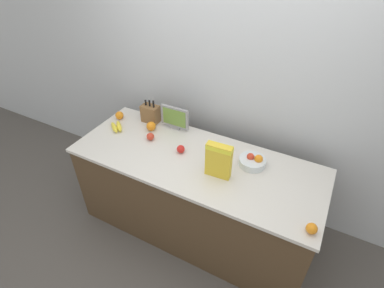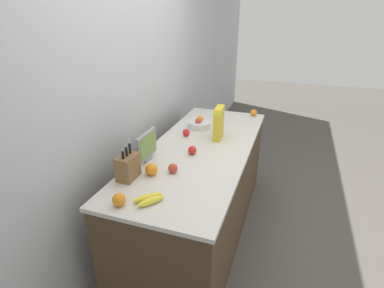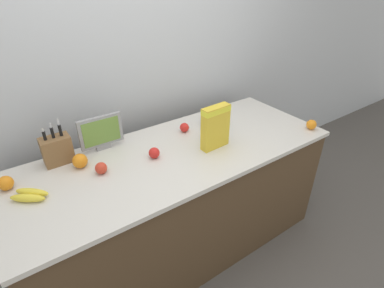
{
  "view_description": "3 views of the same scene",
  "coord_description": "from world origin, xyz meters",
  "px_view_note": "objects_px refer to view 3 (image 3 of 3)",
  "views": [
    {
      "loc": [
        0.87,
        -1.71,
        2.48
      ],
      "look_at": [
        -0.06,
        0.05,
        0.97
      ],
      "focal_mm": 28.0,
      "sensor_mm": 36.0,
      "label": 1
    },
    {
      "loc": [
        -2.22,
        -0.7,
        1.94
      ],
      "look_at": [
        -0.09,
        0.05,
        0.93
      ],
      "focal_mm": 28.0,
      "sensor_mm": 36.0,
      "label": 2
    },
    {
      "loc": [
        -0.87,
        -1.42,
        1.91
      ],
      "look_at": [
        0.1,
        -0.03,
        0.91
      ],
      "focal_mm": 28.0,
      "sensor_mm": 36.0,
      "label": 3
    }
  ],
  "objects_px": {
    "small_monitor": "(101,132)",
    "apple_by_knife_block": "(184,127)",
    "orange_by_cereal": "(80,161)",
    "banana_bunch": "(30,195)",
    "apple_rightmost": "(101,168)",
    "orange_mid_right": "(311,125)",
    "knife_block": "(57,150)",
    "apple_front": "(154,153)",
    "orange_back_center": "(6,183)",
    "fruit_bowl": "(215,121)",
    "cereal_box": "(215,125)"
  },
  "relations": [
    {
      "from": "small_monitor",
      "to": "apple_by_knife_block",
      "type": "distance_m",
      "value": 0.59
    },
    {
      "from": "apple_by_knife_block",
      "to": "orange_by_cereal",
      "type": "relative_size",
      "value": 0.77
    },
    {
      "from": "orange_by_cereal",
      "to": "apple_by_knife_block",
      "type": "bearing_deg",
      "value": 1.37
    },
    {
      "from": "banana_bunch",
      "to": "apple_rightmost",
      "type": "xyz_separation_m",
      "value": [
        0.39,
        0.0,
        0.01
      ]
    },
    {
      "from": "apple_by_knife_block",
      "to": "orange_mid_right",
      "type": "distance_m",
      "value": 0.94
    },
    {
      "from": "apple_rightmost",
      "to": "small_monitor",
      "type": "bearing_deg",
      "value": 67.08
    },
    {
      "from": "knife_block",
      "to": "apple_front",
      "type": "bearing_deg",
      "value": -30.15
    },
    {
      "from": "orange_back_center",
      "to": "banana_bunch",
      "type": "bearing_deg",
      "value": -60.26
    },
    {
      "from": "small_monitor",
      "to": "orange_by_cereal",
      "type": "bearing_deg",
      "value": -146.26
    },
    {
      "from": "orange_back_center",
      "to": "apple_by_knife_block",
      "type": "bearing_deg",
      "value": -0.07
    },
    {
      "from": "apple_front",
      "to": "orange_mid_right",
      "type": "height_order",
      "value": "orange_mid_right"
    },
    {
      "from": "orange_mid_right",
      "to": "orange_by_cereal",
      "type": "relative_size",
      "value": 0.83
    },
    {
      "from": "banana_bunch",
      "to": "orange_mid_right",
      "type": "height_order",
      "value": "orange_mid_right"
    },
    {
      "from": "orange_back_center",
      "to": "apple_rightmost",
      "type": "bearing_deg",
      "value": -17.68
    },
    {
      "from": "apple_front",
      "to": "apple_rightmost",
      "type": "height_order",
      "value": "same"
    },
    {
      "from": "apple_rightmost",
      "to": "orange_mid_right",
      "type": "bearing_deg",
      "value": -13.53
    },
    {
      "from": "apple_by_knife_block",
      "to": "apple_rightmost",
      "type": "relative_size",
      "value": 0.97
    },
    {
      "from": "small_monitor",
      "to": "fruit_bowl",
      "type": "height_order",
      "value": "small_monitor"
    },
    {
      "from": "cereal_box",
      "to": "apple_by_knife_block",
      "type": "xyz_separation_m",
      "value": [
        -0.05,
        0.29,
        -0.13
      ]
    },
    {
      "from": "apple_by_knife_block",
      "to": "orange_back_center",
      "type": "bearing_deg",
      "value": 179.93
    },
    {
      "from": "apple_rightmost",
      "to": "orange_back_center",
      "type": "xyz_separation_m",
      "value": [
        -0.47,
        0.15,
        0.01
      ]
    },
    {
      "from": "orange_mid_right",
      "to": "orange_by_cereal",
      "type": "distance_m",
      "value": 1.63
    },
    {
      "from": "cereal_box",
      "to": "apple_rightmost",
      "type": "xyz_separation_m",
      "value": [
        -0.73,
        0.14,
        -0.12
      ]
    },
    {
      "from": "apple_rightmost",
      "to": "cereal_box",
      "type": "bearing_deg",
      "value": -11.12
    },
    {
      "from": "orange_by_cereal",
      "to": "banana_bunch",
      "type": "bearing_deg",
      "value": -156.12
    },
    {
      "from": "cereal_box",
      "to": "orange_mid_right",
      "type": "bearing_deg",
      "value": -19.1
    },
    {
      "from": "knife_block",
      "to": "apple_rightmost",
      "type": "bearing_deg",
      "value": -56.91
    },
    {
      "from": "orange_mid_right",
      "to": "orange_back_center",
      "type": "distance_m",
      "value": 2.01
    },
    {
      "from": "banana_bunch",
      "to": "apple_front",
      "type": "height_order",
      "value": "apple_front"
    },
    {
      "from": "small_monitor",
      "to": "orange_mid_right",
      "type": "xyz_separation_m",
      "value": [
        1.37,
        -0.61,
        -0.09
      ]
    },
    {
      "from": "fruit_bowl",
      "to": "knife_block",
      "type": "bearing_deg",
      "value": 171.68
    },
    {
      "from": "small_monitor",
      "to": "orange_back_center",
      "type": "relative_size",
      "value": 3.5
    },
    {
      "from": "knife_block",
      "to": "orange_mid_right",
      "type": "bearing_deg",
      "value": -20.54
    },
    {
      "from": "cereal_box",
      "to": "apple_front",
      "type": "distance_m",
      "value": 0.43
    },
    {
      "from": "banana_bunch",
      "to": "orange_back_center",
      "type": "distance_m",
      "value": 0.18
    },
    {
      "from": "fruit_bowl",
      "to": "apple_front",
      "type": "height_order",
      "value": "fruit_bowl"
    },
    {
      "from": "banana_bunch",
      "to": "apple_by_knife_block",
      "type": "xyz_separation_m",
      "value": [
        1.07,
        0.15,
        0.01
      ]
    },
    {
      "from": "cereal_box",
      "to": "orange_by_cereal",
      "type": "height_order",
      "value": "cereal_box"
    },
    {
      "from": "banana_bunch",
      "to": "apple_front",
      "type": "bearing_deg",
      "value": -2.17
    },
    {
      "from": "fruit_bowl",
      "to": "banana_bunch",
      "type": "height_order",
      "value": "fruit_bowl"
    },
    {
      "from": "banana_bunch",
      "to": "knife_block",
      "type": "bearing_deg",
      "value": 51.06
    },
    {
      "from": "cereal_box",
      "to": "apple_by_knife_block",
      "type": "height_order",
      "value": "cereal_box"
    },
    {
      "from": "small_monitor",
      "to": "apple_front",
      "type": "xyz_separation_m",
      "value": [
        0.22,
        -0.29,
        -0.09
      ]
    },
    {
      "from": "fruit_bowl",
      "to": "orange_back_center",
      "type": "bearing_deg",
      "value": 177.96
    },
    {
      "from": "apple_front",
      "to": "orange_back_center",
      "type": "height_order",
      "value": "orange_back_center"
    },
    {
      "from": "knife_block",
      "to": "orange_back_center",
      "type": "relative_size",
      "value": 3.52
    },
    {
      "from": "apple_rightmost",
      "to": "apple_front",
      "type": "bearing_deg",
      "value": -5.29
    },
    {
      "from": "banana_bunch",
      "to": "orange_mid_right",
      "type": "distance_m",
      "value": 1.89
    },
    {
      "from": "fruit_bowl",
      "to": "apple_rightmost",
      "type": "distance_m",
      "value": 0.94
    },
    {
      "from": "fruit_bowl",
      "to": "orange_mid_right",
      "type": "xyz_separation_m",
      "value": [
        0.55,
        -0.46,
        -0.0
      ]
    }
  ]
}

